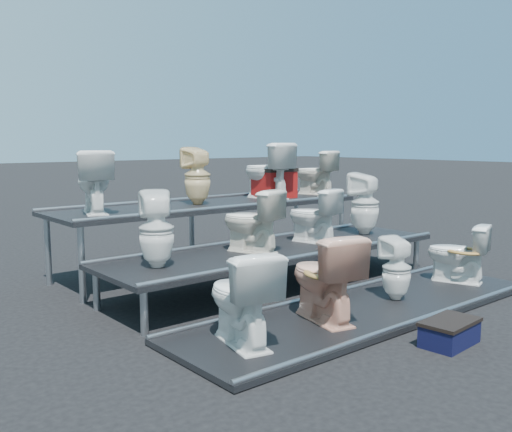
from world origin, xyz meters
TOP-DOWN VIEW (x-y plane):
  - ground at (0.00, 0.00)m, footprint 80.00×80.00m
  - tier_front at (0.00, -1.30)m, footprint 4.20×1.20m
  - tier_mid at (0.00, 0.00)m, footprint 4.20×1.20m
  - tier_back at (0.00, 1.30)m, footprint 4.20×1.20m
  - toilet_0 at (-1.57, -1.30)m, footprint 0.59×0.83m
  - toilet_1 at (-0.62, -1.30)m, footprint 0.62×0.87m
  - toilet_2 at (0.44, -1.30)m, footprint 0.36×0.36m
  - toilet_3 at (1.58, -1.30)m, footprint 0.57×0.74m
  - toilet_4 at (-1.57, 0.00)m, footprint 0.45×0.45m
  - toilet_5 at (-0.40, 0.00)m, footprint 0.56×0.76m
  - toilet_6 at (0.55, 0.00)m, footprint 0.48×0.69m
  - toilet_7 at (1.51, 0.00)m, footprint 0.44×0.44m
  - toilet_8 at (-1.61, 1.30)m, footprint 0.58×0.78m
  - toilet_9 at (-0.22, 1.30)m, footprint 0.34×0.35m
  - toilet_10 at (0.95, 1.30)m, footprint 0.49×0.79m
  - toilet_11 at (1.91, 1.30)m, footprint 0.48×0.70m
  - red_crate at (1.10, 1.31)m, footprint 0.52×0.42m
  - step_stool at (-0.16, -2.29)m, footprint 0.52×0.34m

SIDE VIEW (x-z plane):
  - ground at x=0.00m, z-range 0.00..0.00m
  - tier_front at x=0.00m, z-range 0.00..0.06m
  - step_stool at x=-0.16m, z-range 0.00..0.18m
  - tier_mid at x=0.00m, z-range 0.00..0.46m
  - toilet_2 at x=0.44m, z-range 0.06..0.71m
  - toilet_3 at x=1.58m, z-range 0.06..0.73m
  - tier_back at x=0.00m, z-range 0.00..0.86m
  - toilet_0 at x=-1.57m, z-range 0.06..0.83m
  - toilet_1 at x=-0.62m, z-range 0.06..0.86m
  - toilet_6 at x=0.55m, z-range 0.46..1.11m
  - toilet_5 at x=-0.40m, z-range 0.46..1.15m
  - toilet_4 at x=-1.57m, z-range 0.46..1.20m
  - toilet_7 at x=1.51m, z-range 0.46..1.26m
  - red_crate at x=1.10m, z-range 0.86..1.23m
  - toilet_11 at x=1.91m, z-range 0.86..1.52m
  - toilet_8 at x=-1.61m, z-range 0.86..1.56m
  - toilet_9 at x=-0.22m, z-range 0.86..1.59m
  - toilet_10 at x=0.95m, z-range 0.86..1.64m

